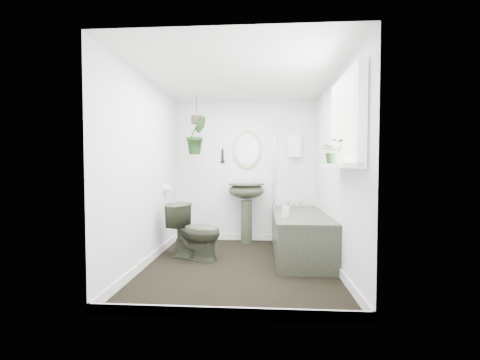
{
  "coord_description": "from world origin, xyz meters",
  "views": [
    {
      "loc": [
        0.27,
        -3.88,
        1.22
      ],
      "look_at": [
        0.0,
        0.15,
        1.05
      ],
      "focal_mm": 24.0,
      "sensor_mm": 36.0,
      "label": 1
    }
  ],
  "objects": [
    {
      "name": "floor",
      "position": [
        0.0,
        0.0,
        -0.01
      ],
      "size": [
        2.3,
        2.8,
        0.02
      ],
      "primitive_type": "cube",
      "color": "black",
      "rests_on": "ground"
    },
    {
      "name": "shower_box",
      "position": [
        0.8,
        1.34,
        1.55
      ],
      "size": [
        0.2,
        0.1,
        0.35
      ],
      "primitive_type": "cube",
      "color": "white",
      "rests_on": "wall_back"
    },
    {
      "name": "hanging_plant",
      "position": [
        -0.71,
        0.95,
        1.7
      ],
      "size": [
        0.41,
        0.4,
        0.58
      ],
      "primitive_type": "imported",
      "rotation": [
        0.0,
        0.0,
        0.66
      ],
      "color": "black",
      "rests_on": "ceiling"
    },
    {
      "name": "bath_screen",
      "position": [
        0.47,
        0.99,
        1.28
      ],
      "size": [
        0.04,
        0.72,
        1.4
      ],
      "primitive_type": null,
      "color": "silver",
      "rests_on": "bathtub"
    },
    {
      "name": "window_recess",
      "position": [
        1.09,
        -0.7,
        1.65
      ],
      "size": [
        0.08,
        1.0,
        0.9
      ],
      "primitive_type": "cube",
      "color": "white",
      "rests_on": "wall_right"
    },
    {
      "name": "window_blinds",
      "position": [
        1.04,
        -0.7,
        1.65
      ],
      "size": [
        0.01,
        0.86,
        0.76
      ],
      "primitive_type": "cube",
      "color": "white",
      "rests_on": "wall_right"
    },
    {
      "name": "window_sill",
      "position": [
        1.02,
        -0.7,
        1.23
      ],
      "size": [
        0.18,
        1.0,
        0.04
      ],
      "primitive_type": "cube",
      "color": "white",
      "rests_on": "wall_right"
    },
    {
      "name": "toilet",
      "position": [
        -0.6,
        0.29,
        0.37
      ],
      "size": [
        0.82,
        0.66,
        0.73
      ],
      "primitive_type": "imported",
      "rotation": [
        0.0,
        0.0,
        1.17
      ],
      "color": "#333727",
      "rests_on": "floor"
    },
    {
      "name": "pedestal_sink",
      "position": [
        0.03,
        1.19,
        0.48
      ],
      "size": [
        0.6,
        0.53,
        0.96
      ],
      "primitive_type": null,
      "rotation": [
        0.0,
        0.0,
        0.09
      ],
      "color": "#333727",
      "rests_on": "floor"
    },
    {
      "name": "oval_mirror",
      "position": [
        0.03,
        1.37,
        1.5
      ],
      "size": [
        0.46,
        0.03,
        0.62
      ],
      "primitive_type": "ellipsoid",
      "color": "tan",
      "rests_on": "wall_back"
    },
    {
      "name": "soap_bottle",
      "position": [
        0.58,
        0.21,
        0.68
      ],
      "size": [
        0.11,
        0.11,
        0.19
      ],
      "primitive_type": "imported",
      "rotation": [
        0.0,
        0.0,
        -0.25
      ],
      "color": "#362A29",
      "rests_on": "bathtub"
    },
    {
      "name": "wall_left",
      "position": [
        -1.16,
        0.0,
        1.15
      ],
      "size": [
        0.02,
        2.8,
        2.3
      ],
      "primitive_type": "cube",
      "color": "white",
      "rests_on": "ground"
    },
    {
      "name": "skirting",
      "position": [
        0.0,
        0.0,
        0.05
      ],
      "size": [
        2.3,
        2.8,
        0.1
      ],
      "primitive_type": "cube",
      "color": "white",
      "rests_on": "floor"
    },
    {
      "name": "bathtub",
      "position": [
        0.8,
        0.5,
        0.29
      ],
      "size": [
        0.72,
        1.72,
        0.58
      ],
      "primitive_type": null,
      "color": "#333727",
      "rests_on": "floor"
    },
    {
      "name": "sill_plant",
      "position": [
        0.97,
        -0.69,
        1.37
      ],
      "size": [
        0.23,
        0.21,
        0.23
      ],
      "primitive_type": "imported",
      "rotation": [
        0.0,
        0.0,
        -0.15
      ],
      "color": "black",
      "rests_on": "window_sill"
    },
    {
      "name": "toilet_roll_holder",
      "position": [
        -1.1,
        0.7,
        0.9
      ],
      "size": [
        0.11,
        0.11,
        0.11
      ],
      "primitive_type": "cylinder",
      "rotation": [
        0.0,
        1.57,
        0.0
      ],
      "color": "white",
      "rests_on": "wall_left"
    },
    {
      "name": "wall_front",
      "position": [
        0.0,
        -1.41,
        1.15
      ],
      "size": [
        2.3,
        0.02,
        2.3
      ],
      "primitive_type": "cube",
      "color": "white",
      "rests_on": "ground"
    },
    {
      "name": "hanging_pot",
      "position": [
        -0.71,
        0.95,
        1.93
      ],
      "size": [
        0.16,
        0.16,
        0.12
      ],
      "primitive_type": "cylinder",
      "color": "#322A1F",
      "rests_on": "ceiling"
    },
    {
      "name": "wall_sconce",
      "position": [
        -0.37,
        1.36,
        1.4
      ],
      "size": [
        0.04,
        0.04,
        0.22
      ],
      "primitive_type": "cylinder",
      "color": "black",
      "rests_on": "wall_back"
    },
    {
      "name": "wall_back",
      "position": [
        0.0,
        1.41,
        1.15
      ],
      "size": [
        2.3,
        0.02,
        2.3
      ],
      "primitive_type": "cube",
      "color": "white",
      "rests_on": "ground"
    },
    {
      "name": "wall_right",
      "position": [
        1.16,
        0.0,
        1.15
      ],
      "size": [
        0.02,
        2.8,
        2.3
      ],
      "primitive_type": "cube",
      "color": "white",
      "rests_on": "ground"
    },
    {
      "name": "ceiling",
      "position": [
        0.0,
        0.0,
        2.31
      ],
      "size": [
        2.3,
        2.8,
        0.02
      ],
      "primitive_type": "cube",
      "color": "white",
      "rests_on": "ground"
    }
  ]
}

